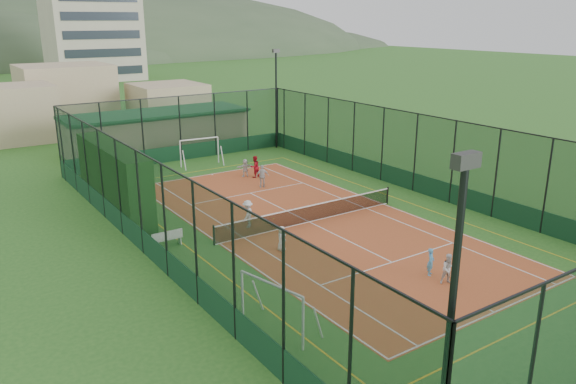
% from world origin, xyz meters
% --- Properties ---
extents(ground, '(300.00, 300.00, 0.00)m').
position_xyz_m(ground, '(0.00, 0.00, 0.00)').
color(ground, '#2B6522').
rests_on(ground, ground).
extents(court_slab, '(11.17, 23.97, 0.01)m').
position_xyz_m(court_slab, '(0.00, 0.00, 0.01)').
color(court_slab, '#AB4B26').
rests_on(court_slab, ground).
extents(tennis_net, '(11.67, 0.12, 1.06)m').
position_xyz_m(tennis_net, '(0.00, 0.00, 0.53)').
color(tennis_net, black).
rests_on(tennis_net, ground).
extents(perimeter_fence, '(18.12, 34.12, 5.00)m').
position_xyz_m(perimeter_fence, '(0.00, 0.00, 2.50)').
color(perimeter_fence, '#10311C').
rests_on(perimeter_fence, ground).
extents(floodlight_sw, '(0.60, 0.26, 8.25)m').
position_xyz_m(floodlight_sw, '(-8.60, -16.60, 4.12)').
color(floodlight_sw, black).
rests_on(floodlight_sw, ground).
extents(floodlight_ne, '(0.60, 0.26, 8.25)m').
position_xyz_m(floodlight_ne, '(8.60, 16.60, 4.12)').
color(floodlight_ne, black).
rests_on(floodlight_ne, ground).
extents(clubhouse, '(15.20, 7.20, 3.15)m').
position_xyz_m(clubhouse, '(0.00, 22.00, 1.57)').
color(clubhouse, tan).
rests_on(clubhouse, ground).
extents(hedge_left, '(1.37, 9.11, 3.99)m').
position_xyz_m(hedge_left, '(-8.30, 7.16, 1.99)').
color(hedge_left, black).
rests_on(hedge_left, ground).
extents(white_bench, '(1.56, 0.43, 0.88)m').
position_xyz_m(white_bench, '(-7.80, 1.11, 0.44)').
color(white_bench, white).
rests_on(white_bench, ground).
extents(futsal_goal_near, '(3.15, 1.56, 1.96)m').
position_xyz_m(futsal_goal_near, '(-7.81, -8.43, 0.98)').
color(futsal_goal_near, white).
rests_on(futsal_goal_near, ground).
extents(futsal_goal_far, '(3.17, 1.17, 2.00)m').
position_xyz_m(futsal_goal_far, '(0.53, 14.81, 1.00)').
color(futsal_goal_far, white).
rests_on(futsal_goal_far, ground).
extents(child_near_left, '(0.71, 0.63, 1.21)m').
position_xyz_m(child_near_left, '(-3.40, -2.39, 0.62)').
color(child_near_left, silver).
rests_on(child_near_left, court_slab).
extents(child_near_mid, '(0.53, 0.49, 1.22)m').
position_xyz_m(child_near_mid, '(0.45, -8.25, 0.62)').
color(child_near_mid, '#50A9E4').
rests_on(child_near_mid, court_slab).
extents(child_near_right, '(0.80, 0.74, 1.33)m').
position_xyz_m(child_near_right, '(0.42, -9.26, 0.67)').
color(child_near_right, silver).
rests_on(child_near_right, court_slab).
extents(child_far_left, '(1.09, 1.05, 1.49)m').
position_xyz_m(child_far_left, '(-3.17, 1.20, 0.75)').
color(child_far_left, silver).
rests_on(child_far_left, court_slab).
extents(child_far_right, '(0.96, 0.65, 1.51)m').
position_xyz_m(child_far_right, '(1.35, 7.09, 0.77)').
color(child_far_right, silver).
rests_on(child_far_right, court_slab).
extents(child_far_back, '(1.21, 0.62, 1.25)m').
position_xyz_m(child_far_back, '(1.73, 10.01, 0.64)').
color(child_far_back, silver).
rests_on(child_far_back, court_slab).
extents(coach, '(0.85, 0.72, 1.52)m').
position_xyz_m(coach, '(2.17, 9.45, 0.77)').
color(coach, '#B11221').
rests_on(coach, court_slab).
extents(tennis_balls, '(3.32, 1.33, 0.07)m').
position_xyz_m(tennis_balls, '(-1.55, 1.52, 0.04)').
color(tennis_balls, '#CCE033').
rests_on(tennis_balls, court_slab).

